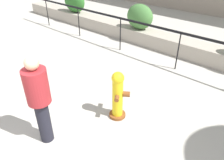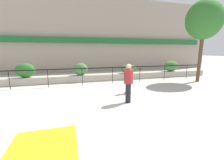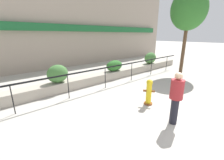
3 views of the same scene
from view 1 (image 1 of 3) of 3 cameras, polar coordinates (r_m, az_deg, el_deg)
planter_wall_low at (r=7.65m, az=20.20°, el=7.35°), size 18.00×0.70×0.50m
fence_railing_segment at (r=6.42m, az=17.46°, el=10.79°), size 15.00×0.05×1.15m
hedge_bush_0 at (r=10.78m, az=-9.83°, el=19.62°), size 1.24×0.57×0.98m
hedge_bush_1 at (r=8.35m, az=7.26°, el=16.10°), size 1.04×0.69×0.90m
fire_hydrant at (r=4.46m, az=1.53°, el=-3.93°), size 0.49×0.49×1.08m
pedestrian at (r=3.87m, az=-18.59°, el=-4.13°), size 0.48×0.48×1.73m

